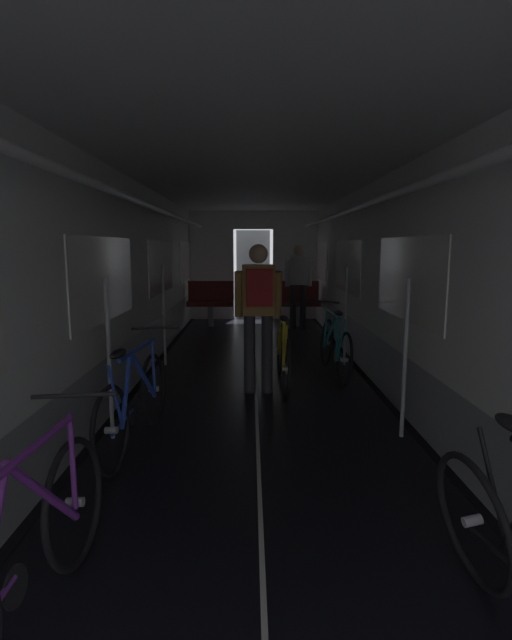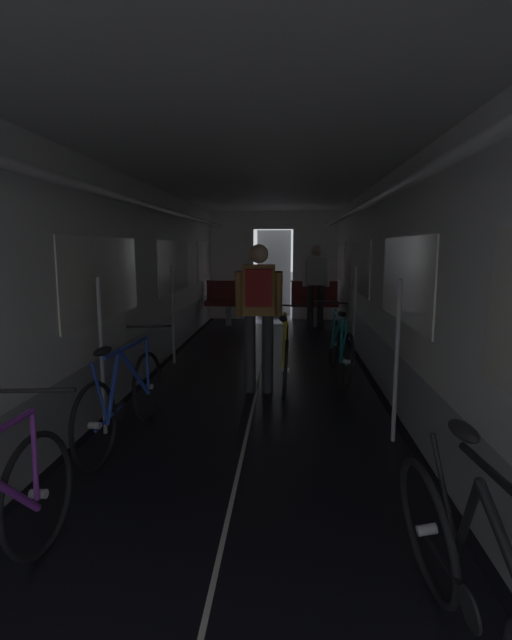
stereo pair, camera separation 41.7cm
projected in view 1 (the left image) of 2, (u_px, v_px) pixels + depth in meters
The scene contains 10 objects.
ground_plane at pixel (264, 624), 2.11m from camera, with size 60.00×60.00×0.00m, color black.
train_car_shell at pixel (256, 243), 5.41m from camera, with size 3.14×12.34×2.57m.
bench_seat_far_left at pixel (211, 299), 9.99m from camera, with size 0.98×0.51×0.95m.
bench_seat_far_right at pixel (296, 299), 10.01m from camera, with size 0.98×0.51×0.95m.
bicycle_teal at pixel (335, 347), 6.11m from camera, with size 0.44×1.69×0.95m.
bicycle_blue at pixel (135, 402), 3.95m from camera, with size 0.44×1.69×0.94m.
bicycle_purple at pixel (22, 558), 1.97m from camera, with size 0.44×1.69×0.94m.
person_cyclist_aisle at pixel (259, 305), 5.31m from camera, with size 0.54×0.38×1.69m.
bicycle_yellow_in_aisle at pixel (283, 355), 5.67m from camera, with size 0.44×1.69×0.94m.
person_standing_near_bench at pixel (298, 281), 9.58m from camera, with size 0.53×0.23×1.69m.
Camera 1 is at (-0.06, -1.88, 1.66)m, focal length 26.71 mm.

